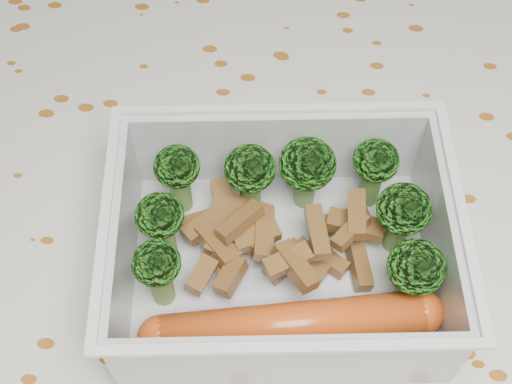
{
  "coord_description": "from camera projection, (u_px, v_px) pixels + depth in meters",
  "views": [
    {
      "loc": [
        0.01,
        -0.19,
        1.09
      ],
      "look_at": [
        -0.01,
        0.01,
        0.78
      ],
      "focal_mm": 50.0,
      "sensor_mm": 36.0,
      "label": 1
    }
  ],
  "objects": [
    {
      "name": "dining_table",
      "position": [
        270.0,
        298.0,
        0.46
      ],
      "size": [
        1.4,
        0.9,
        0.75
      ],
      "color": "brown",
      "rests_on": "ground"
    },
    {
      "name": "tablecloth",
      "position": [
        271.0,
        262.0,
        0.42
      ],
      "size": [
        1.46,
        0.96,
        0.19
      ],
      "color": "beige",
      "rests_on": "dining_table"
    },
    {
      "name": "lunch_container",
      "position": [
        281.0,
        254.0,
        0.36
      ],
      "size": [
        0.18,
        0.15,
        0.06
      ],
      "color": "silver",
      "rests_on": "tablecloth"
    },
    {
      "name": "broccoli_florets",
      "position": [
        292.0,
        204.0,
        0.36
      ],
      "size": [
        0.15,
        0.09,
        0.05
      ],
      "color": "#608C3F",
      "rests_on": "lunch_container"
    },
    {
      "name": "meat_pile",
      "position": [
        271.0,
        238.0,
        0.37
      ],
      "size": [
        0.11,
        0.07,
        0.03
      ],
      "color": "brown",
      "rests_on": "lunch_container"
    },
    {
      "name": "sausage",
      "position": [
        292.0,
        325.0,
        0.34
      ],
      "size": [
        0.15,
        0.05,
        0.02
      ],
      "color": "#BF4715",
      "rests_on": "lunch_container"
    }
  ]
}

